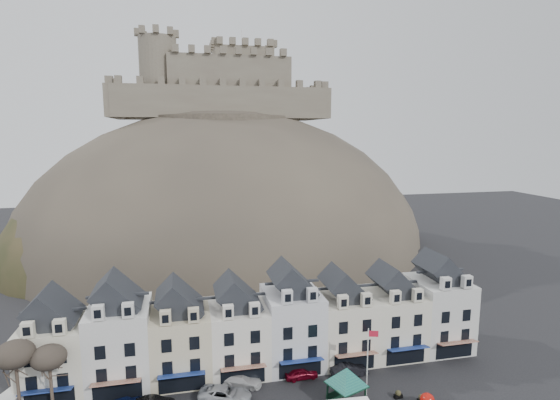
# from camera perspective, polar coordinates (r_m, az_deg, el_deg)

# --- Properties ---
(townhouse_terrace) EXTENTS (54.40, 9.35, 11.80)m
(townhouse_terrace) POSITION_cam_1_polar(r_m,az_deg,el_deg) (56.09, -1.78, -15.93)
(townhouse_terrace) COLOR silver
(townhouse_terrace) RESTS_ON ground
(castle_hill) EXTENTS (100.00, 76.00, 68.00)m
(castle_hill) POSITION_cam_1_polar(r_m,az_deg,el_deg) (107.46, -6.53, -6.69)
(castle_hill) COLOR #3B352D
(castle_hill) RESTS_ON ground
(castle) EXTENTS (50.20, 22.20, 22.00)m
(castle) POSITION_cam_1_polar(r_m,az_deg,el_deg) (111.02, -7.70, 14.66)
(castle) COLOR brown
(castle) RESTS_ON ground
(tree_left_mid) EXTENTS (3.78, 3.78, 8.64)m
(tree_left_mid) POSITION_cam_1_polar(r_m,az_deg,el_deg) (52.24, -31.33, -16.89)
(tree_left_mid) COLOR #3B3126
(tree_left_mid) RESTS_ON ground
(tree_left_near) EXTENTS (3.43, 3.43, 7.84)m
(tree_left_near) POSITION_cam_1_polar(r_m,az_deg,el_deg) (51.66, -27.96, -17.76)
(tree_left_near) COLOR #3B3126
(tree_left_near) RESTS_ON ground
(bus_shelter) EXTENTS (6.45, 6.45, 4.37)m
(bus_shelter) POSITION_cam_1_polar(r_m,az_deg,el_deg) (49.97, 8.70, -21.83)
(bus_shelter) COLOR black
(bus_shelter) RESTS_ON ground
(flagpole) EXTENTS (1.09, 0.40, 7.83)m
(flagpole) POSITION_cam_1_polar(r_m,az_deg,el_deg) (51.55, 11.47, -19.51)
(flagpole) COLOR silver
(flagpole) RESTS_ON ground
(planter_west) EXTENTS (0.93, 0.63, 0.90)m
(planter_west) POSITION_cam_1_polar(r_m,az_deg,el_deg) (53.82, 15.18, -23.30)
(planter_west) COLOR black
(planter_west) RESTS_ON ground
(planter_east) EXTENTS (0.96, 0.63, 0.89)m
(planter_east) POSITION_cam_1_polar(r_m,az_deg,el_deg) (53.82, 17.98, -23.44)
(planter_east) COLOR black
(planter_east) RESTS_ON ground
(car_silver) EXTENTS (6.19, 4.47, 1.59)m
(car_silver) POSITION_cam_1_polar(r_m,az_deg,el_deg) (51.92, -7.17, -23.88)
(car_silver) COLOR #A7AAAF
(car_silver) RESTS_ON ground
(car_white) EXTENTS (5.10, 3.52, 1.37)m
(car_white) POSITION_cam_1_polar(r_m,az_deg,el_deg) (54.27, -5.09, -22.39)
(car_white) COLOR silver
(car_white) RESTS_ON ground
(car_maroon) EXTENTS (4.04, 1.77, 1.35)m
(car_maroon) POSITION_cam_1_polar(r_m,az_deg,el_deg) (55.48, 2.77, -21.62)
(car_maroon) COLOR #600515
(car_maroon) RESTS_ON ground
(car_charcoal) EXTENTS (4.62, 1.99, 1.48)m
(car_charcoal) POSITION_cam_1_polar(r_m,az_deg,el_deg) (56.48, 9.05, -21.07)
(car_charcoal) COLOR black
(car_charcoal) RESTS_ON ground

